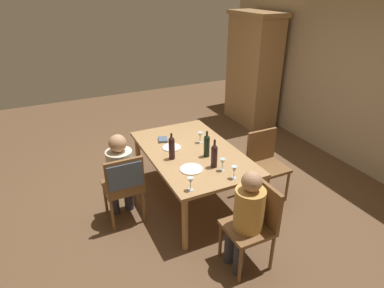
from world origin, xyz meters
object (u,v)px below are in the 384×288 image
(chair_near, at_px, (124,182))
(wine_glass_centre, at_px, (223,162))
(armoire_cabinet, at_px, (253,69))
(wine_bottle_tall_green, at_px, (214,155))
(person_man_bearded, at_px, (120,171))
(dinner_plate_host, at_px, (191,169))
(chair_right_end, at_px, (255,220))
(wine_bottle_short_olive, at_px, (172,147))
(wine_glass_near_right, at_px, (191,181))
(wine_bottle_dark_red, at_px, (207,145))
(wine_glass_far, at_px, (234,170))
(dining_table, at_px, (192,156))
(chair_far_right, at_px, (265,160))
(wine_glass_near_left, at_px, (200,135))
(dinner_plate_guest_left, at_px, (172,147))
(person_woman_host, at_px, (247,214))

(chair_near, xyz_separation_m, wine_glass_centre, (0.46, 1.04, 0.24))
(armoire_cabinet, xyz_separation_m, wine_glass_centre, (2.58, -2.20, -0.26))
(wine_bottle_tall_green, xyz_separation_m, wine_glass_centre, (0.11, 0.05, -0.04))
(person_man_bearded, xyz_separation_m, dinner_plate_host, (0.44, 0.73, 0.08))
(chair_right_end, bearing_deg, person_man_bearded, 37.92)
(wine_bottle_short_olive, height_order, wine_glass_near_right, wine_bottle_short_olive)
(wine_bottle_dark_red, xyz_separation_m, wine_glass_far, (0.58, 0.03, -0.04))
(wine_glass_centre, bearing_deg, dining_table, -169.53)
(armoire_cabinet, height_order, wine_glass_near_right, armoire_cabinet)
(chair_far_right, height_order, wine_glass_near_left, chair_far_right)
(wine_bottle_dark_red, distance_m, wine_bottle_short_olive, 0.43)
(wine_bottle_short_olive, height_order, wine_glass_centre, wine_bottle_short_olive)
(wine_bottle_tall_green, distance_m, wine_glass_near_left, 0.66)
(chair_far_right, distance_m, wine_bottle_short_olive, 1.31)
(wine_bottle_short_olive, bearing_deg, wine_bottle_tall_green, 42.69)
(chair_right_end, distance_m, chair_far_right, 1.28)
(wine_bottle_short_olive, height_order, wine_glass_near_left, wine_bottle_short_olive)
(wine_bottle_short_olive, bearing_deg, wine_glass_near_right, -6.88)
(armoire_cabinet, bearing_deg, chair_far_right, -30.54)
(wine_bottle_tall_green, relative_size, wine_glass_near_left, 2.34)
(wine_glass_centre, bearing_deg, wine_bottle_tall_green, -157.35)
(wine_glass_near_right, relative_size, dinner_plate_host, 0.56)
(wine_glass_centre, xyz_separation_m, dinner_plate_host, (-0.17, -0.31, -0.10))
(wine_bottle_dark_red, bearing_deg, wine_glass_centre, 0.36)
(chair_far_right, bearing_deg, wine_glass_far, 30.03)
(wine_bottle_dark_red, xyz_separation_m, wine_glass_near_right, (0.58, -0.50, -0.04))
(dining_table, bearing_deg, wine_glass_near_left, 130.87)
(armoire_cabinet, xyz_separation_m, dinner_plate_host, (2.42, -2.51, -0.36))
(wine_bottle_dark_red, relative_size, wine_glass_centre, 2.25)
(armoire_cabinet, relative_size, dining_table, 1.21)
(chair_far_right, bearing_deg, person_man_bearded, -10.48)
(chair_far_right, distance_m, dinner_plate_guest_left, 1.26)
(chair_far_right, height_order, dinner_plate_guest_left, chair_far_right)
(wine_glass_near_left, height_order, wine_glass_near_right, same)
(person_woman_host, relative_size, wine_glass_near_left, 7.47)
(chair_near, bearing_deg, wine_bottle_dark_red, -4.11)
(wine_glass_near_left, bearing_deg, dinner_plate_host, -34.82)
(person_man_bearded, height_order, wine_glass_near_right, person_man_bearded)
(chair_right_end, height_order, chair_far_right, same)
(chair_near, height_order, chair_far_right, same)
(wine_bottle_short_olive, relative_size, dinner_plate_host, 1.25)
(wine_glass_far, bearing_deg, chair_right_end, -5.63)
(person_man_bearded, bearing_deg, dinner_plate_host, -31.22)
(armoire_cabinet, height_order, wine_glass_far, armoire_cabinet)
(chair_near, distance_m, wine_glass_near_left, 1.20)
(dining_table, relative_size, wine_bottle_dark_red, 5.38)
(chair_far_right, xyz_separation_m, wine_bottle_short_olive, (-0.25, -1.24, 0.35))
(chair_near, relative_size, wine_bottle_dark_red, 2.74)
(chair_right_end, height_order, wine_glass_near_right, chair_right_end)
(armoire_cabinet, relative_size, chair_far_right, 2.37)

